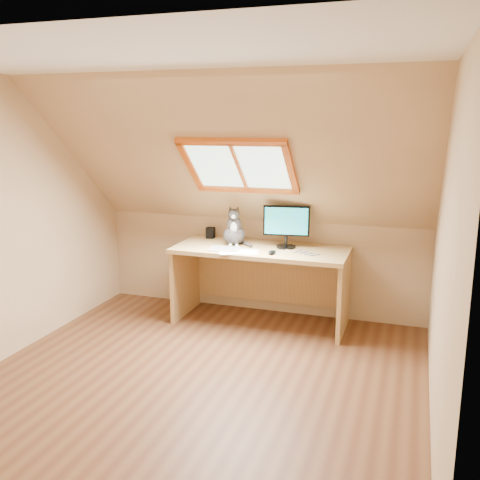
% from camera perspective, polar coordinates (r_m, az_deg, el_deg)
% --- Properties ---
extents(ground, '(3.50, 3.50, 0.00)m').
position_cam_1_polar(ground, '(4.42, -4.51, -14.73)').
color(ground, brown).
rests_on(ground, ground).
extents(room_shell, '(3.52, 3.52, 2.41)m').
position_cam_1_polar(room_shell, '(3.89, -5.40, 3.75)').
color(room_shell, tan).
rests_on(room_shell, ground).
extents(desk, '(1.73, 0.76, 0.79)m').
position_cam_1_polar(desk, '(5.46, 2.47, -3.03)').
color(desk, tan).
rests_on(desk, ground).
extents(monitor, '(0.46, 0.19, 0.42)m').
position_cam_1_polar(monitor, '(5.29, 4.97, 1.75)').
color(monitor, black).
rests_on(monitor, desk).
extents(cat, '(0.28, 0.32, 0.41)m').
position_cam_1_polar(cat, '(5.43, -0.62, 1.02)').
color(cat, '#3A3533').
rests_on(cat, desk).
extents(desk_speaker, '(0.08, 0.08, 0.12)m').
position_cam_1_polar(desk_speaker, '(5.75, -3.17, 0.78)').
color(desk_speaker, black).
rests_on(desk_speaker, desk).
extents(graphics_tablet, '(0.33, 0.26, 0.01)m').
position_cam_1_polar(graphics_tablet, '(5.25, -1.64, -0.96)').
color(graphics_tablet, '#B2B2B7').
rests_on(graphics_tablet, desk).
extents(mouse, '(0.08, 0.12, 0.04)m').
position_cam_1_polar(mouse, '(5.07, 3.43, -1.32)').
color(mouse, black).
rests_on(mouse, desk).
extents(papers, '(0.35, 0.30, 0.01)m').
position_cam_1_polar(papers, '(5.12, 0.32, -1.33)').
color(papers, white).
rests_on(papers, desk).
extents(cables, '(0.51, 0.26, 0.01)m').
position_cam_1_polar(cables, '(5.13, 6.02, -1.36)').
color(cables, silver).
rests_on(cables, desk).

